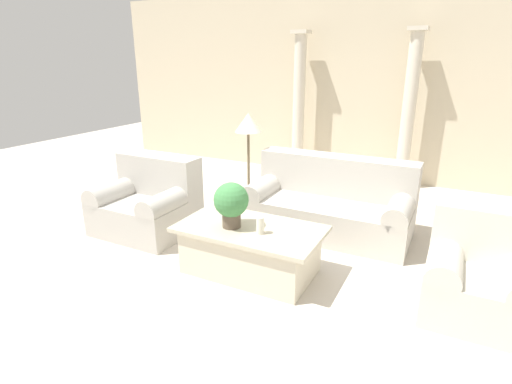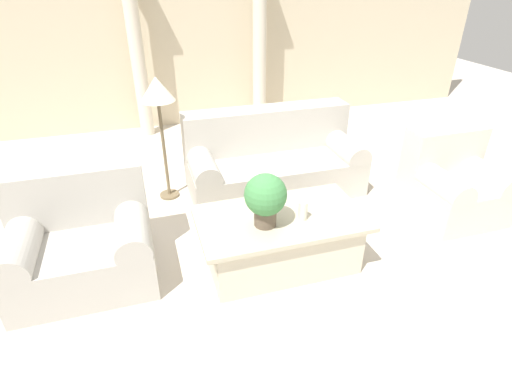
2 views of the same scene
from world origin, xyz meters
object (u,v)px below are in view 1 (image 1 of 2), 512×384
coffee_table (250,249)px  floor_lamp (248,129)px  sofa_long (330,203)px  potted_plant (231,202)px  armchair (480,273)px  loveseat (149,202)px

coffee_table → floor_lamp: size_ratio=1.03×
sofa_long → coffee_table: bearing=-106.0°
sofa_long → potted_plant: 1.59m
coffee_table → armchair: armchair is taller
floor_lamp → armchair: bearing=-22.8°
sofa_long → potted_plant: (-0.55, -1.44, 0.39)m
potted_plant → floor_lamp: size_ratio=0.33×
loveseat → armchair: bearing=-1.0°
coffee_table → potted_plant: 0.53m
floor_lamp → armchair: (2.84, -1.19, -0.81)m
sofa_long → potted_plant: size_ratio=4.36×
potted_plant → coffee_table: bearing=24.5°
loveseat → potted_plant: (1.46, -0.44, 0.38)m
loveseat → coffee_table: 1.67m
potted_plant → armchair: (2.18, 0.37, -0.39)m
coffee_table → floor_lamp: bearing=118.7°
coffee_table → potted_plant: size_ratio=3.15×
loveseat → floor_lamp: size_ratio=0.81×
sofa_long → potted_plant: potted_plant is taller
sofa_long → coffee_table: sofa_long is taller
loveseat → floor_lamp: 1.60m
sofa_long → loveseat: bearing=-153.7°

